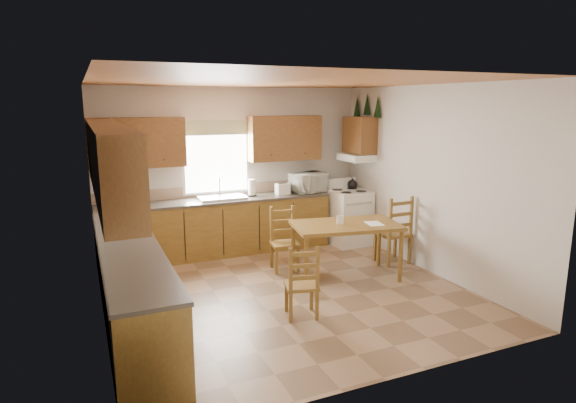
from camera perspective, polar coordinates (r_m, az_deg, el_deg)
name	(u,v)px	position (r m, az deg, el deg)	size (l,w,h in m)	color
floor	(287,292)	(6.44, -0.16, -10.68)	(4.50, 4.50, 0.00)	#8A6B4D
ceiling	(287,81)	(5.97, -0.17, 14.07)	(4.50, 4.50, 0.00)	#9E5D2F
wall_left	(95,206)	(5.58, -21.88, -0.55)	(4.50, 4.50, 0.00)	beige
wall_right	(429,180)	(7.24, 16.42, 2.45)	(4.50, 4.50, 0.00)	beige
wall_back	(234,169)	(8.15, -6.48, 3.83)	(4.50, 4.50, 0.00)	beige
wall_front	(393,236)	(4.15, 12.31, -3.99)	(4.50, 4.50, 0.00)	beige
lower_cab_back	(218,228)	(7.94, -8.27, -3.12)	(3.75, 0.60, 0.88)	brown
lower_cab_left	(131,287)	(5.70, -18.08, -9.57)	(0.60, 3.60, 0.88)	brown
counter_back	(217,200)	(7.84, -8.37, 0.13)	(3.75, 0.63, 0.04)	#453E36
counter_left	(129,247)	(5.56, -18.38, -5.14)	(0.63, 3.60, 0.04)	#453E36
backsplash	(213,191)	(8.09, -8.94, 1.27)	(3.75, 0.01, 0.18)	#927861
upper_cab_back_left	(137,143)	(7.62, -17.44, 6.66)	(1.41, 0.33, 0.75)	brown
upper_cab_back_right	(284,138)	(8.24, -0.42, 7.52)	(1.25, 0.33, 0.75)	brown
upper_cab_left	(109,161)	(5.36, -20.47, 4.56)	(0.33, 3.60, 0.75)	brown
upper_cab_stove	(360,135)	(8.41, 8.48, 7.79)	(0.33, 0.62, 0.62)	brown
range_hood	(356,157)	(8.42, 8.11, 5.21)	(0.44, 0.62, 0.12)	white
window_frame	(216,158)	(8.01, -8.50, 5.09)	(1.13, 0.02, 1.18)	white
window_pane	(216,158)	(8.01, -8.49, 5.09)	(1.05, 0.01, 1.10)	white
window_valance	(216,128)	(7.94, -8.55, 8.65)	(1.19, 0.01, 0.24)	#58753E
sink_basin	(222,198)	(7.85, -7.85, 0.46)	(0.75, 0.45, 0.04)	silver
pine_decal_a	(378,107)	(8.20, 10.57, 10.98)	(0.22, 0.22, 0.36)	black
pine_decal_b	(367,104)	(8.46, 9.35, 11.31)	(0.22, 0.22, 0.36)	black
pine_decal_c	(357,106)	(8.74, 8.19, 11.09)	(0.22, 0.22, 0.36)	black
stove	(348,218)	(8.49, 7.18, -1.93)	(0.63, 0.65, 0.93)	white
coffeemaker	(120,195)	(7.56, -19.30, 0.70)	(0.21, 0.25, 0.36)	white
paper_towel	(252,188)	(8.01, -4.32, 1.65)	(0.12, 0.12, 0.28)	white
toaster	(283,189)	(8.15, -0.65, 1.50)	(0.23, 0.14, 0.19)	white
microwave	(309,183)	(8.34, 2.45, 2.25)	(0.56, 0.40, 0.33)	white
dining_table	(345,251)	(6.88, 6.83, -5.80)	(1.47, 0.84, 0.79)	brown
chair_near_left	(301,280)	(5.63, 1.60, -9.33)	(0.36, 0.35, 0.87)	brown
chair_near_right	(393,229)	(7.61, 12.33, -3.24)	(0.44, 0.42, 1.06)	brown
chair_far_left	(285,240)	(7.11, -0.38, -4.54)	(0.39, 0.37, 0.93)	brown
chair_far_right	(349,219)	(8.46, 7.19, -2.06)	(0.38, 0.36, 0.91)	brown
table_paper	(374,224)	(6.84, 10.17, -2.59)	(0.21, 0.28, 0.00)	white
table_card	(340,220)	(6.73, 6.21, -2.16)	(0.09, 0.02, 0.12)	white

